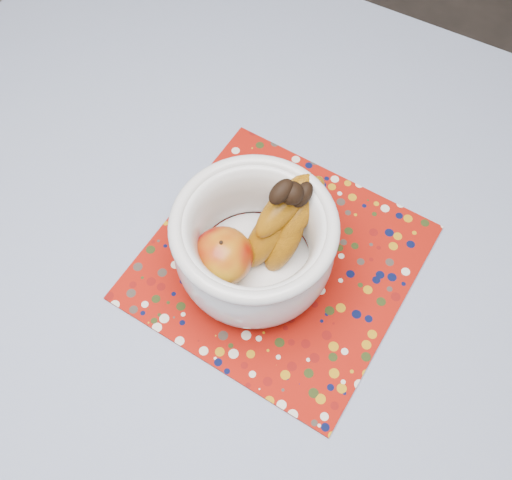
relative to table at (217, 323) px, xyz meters
The scene contains 4 objects.
table is the anchor object (origin of this frame).
tablecloth 0.08m from the table, ahead, with size 1.32×1.32×0.01m, color slate.
placemat 0.14m from the table, 61.43° to the left, with size 0.35×0.35×0.00m, color maroon.
fruit_bowl 0.19m from the table, 68.22° to the left, with size 0.21×0.23×0.17m.
Camera 1 is at (0.21, -0.26, 1.53)m, focal length 42.00 mm.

